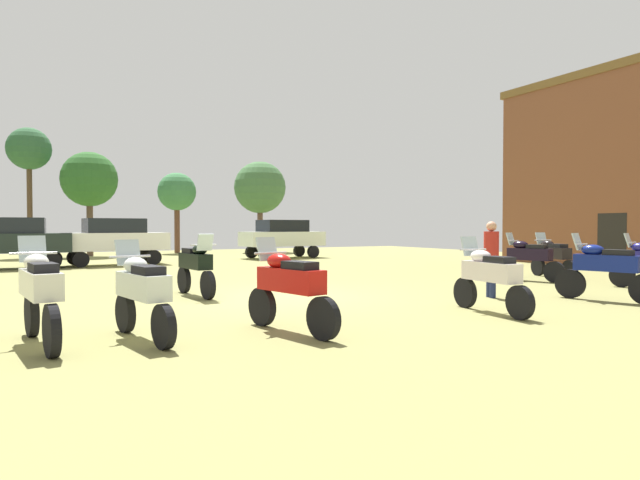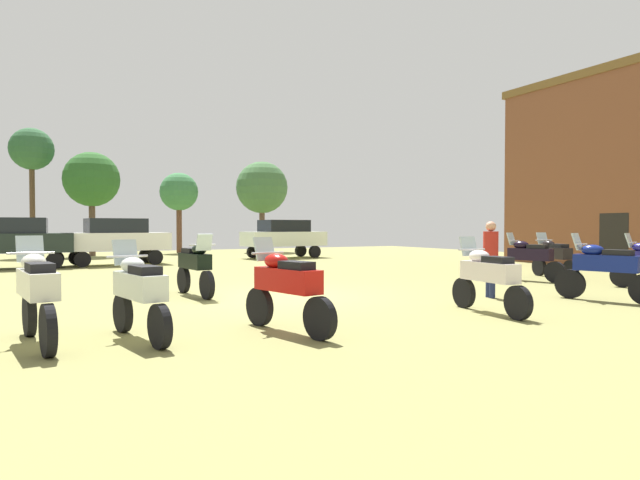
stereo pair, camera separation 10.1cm
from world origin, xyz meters
name	(u,v)px [view 1 (the left image)]	position (x,y,z in m)	size (l,w,h in m)	color
ground_plane	(278,297)	(0.00, 0.00, 0.01)	(44.00, 52.00, 0.02)	olive
motorcycle_2	(605,268)	(6.02, -4.17, 0.76)	(0.81, 2.15, 1.50)	black
motorcycle_3	(529,257)	(8.22, -0.25, 0.74)	(0.78, 2.11, 1.46)	black
motorcycle_4	(142,291)	(-3.68, -3.49, 0.73)	(0.69, 2.08, 1.44)	black
motorcycle_6	(289,286)	(-1.56, -4.00, 0.74)	(0.74, 2.14, 1.47)	black
motorcycle_7	(490,276)	(2.57, -4.13, 0.73)	(0.62, 2.15, 1.45)	black
motorcycle_8	(196,265)	(-1.67, 0.99, 0.75)	(0.62, 2.15, 1.48)	black
motorcycle_10	(40,292)	(-4.98, -3.22, 0.76)	(0.66, 2.26, 1.51)	black
motorcycle_11	(553,256)	(9.69, 0.05, 0.74)	(0.78, 2.13, 1.46)	black
car_1	(11,239)	(-5.79, 12.53, 1.19)	(4.40, 2.04, 2.00)	black
car_2	(283,236)	(6.53, 14.16, 1.19)	(4.45, 2.19, 2.00)	black
car_3	(114,238)	(-1.97, 12.84, 1.19)	(4.44, 2.16, 2.00)	black
person_3	(491,253)	(4.29, -2.52, 1.05)	(0.43, 0.43, 1.77)	navy
tree_1	(260,188)	(8.18, 21.40, 4.23)	(3.40, 3.40, 5.94)	brown
tree_3	(89,180)	(-2.21, 21.17, 4.31)	(3.07, 3.07, 5.86)	#4F3C2F
tree_7	(177,193)	(2.98, 22.44, 3.82)	(2.38, 2.38, 5.06)	brown
tree_8	(29,151)	(-5.19, 22.09, 5.86)	(2.31, 2.31, 7.11)	#4E3927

